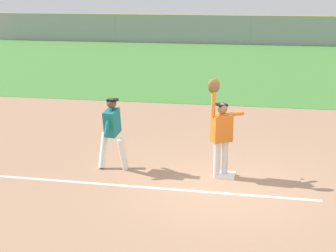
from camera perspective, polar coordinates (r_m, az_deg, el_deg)
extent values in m
plane|color=tan|center=(11.06, 6.01, -6.82)|extent=(80.87, 80.87, 0.00)
cube|color=#478438|center=(27.95, 8.78, 6.82)|extent=(40.42, 19.59, 0.01)
cube|color=white|center=(11.71, -13.73, -5.89)|extent=(12.00, 0.29, 0.01)
cube|color=white|center=(11.61, 6.62, -5.53)|extent=(0.40, 0.40, 0.08)
cylinder|color=silver|center=(11.49, 6.41, -3.70)|extent=(0.21, 0.21, 0.85)
cylinder|color=silver|center=(11.40, 5.53, -3.83)|extent=(0.21, 0.21, 0.85)
cube|color=orange|center=(11.23, 6.08, -0.27)|extent=(0.51, 0.45, 0.60)
sphere|color=#8C6647|center=(11.11, 6.14, 1.99)|extent=(0.32, 0.32, 0.23)
cube|color=black|center=(11.12, 6.08, 2.40)|extent=(0.29, 0.29, 0.05)
cylinder|color=orange|center=(10.98, 5.15, 2.68)|extent=(0.12, 0.12, 0.62)
cylinder|color=orange|center=(11.25, 7.11, 1.32)|extent=(0.57, 0.41, 0.09)
ellipsoid|color=brown|center=(10.90, 5.20, 4.52)|extent=(0.31, 0.27, 0.32)
cylinder|color=white|center=(11.77, -5.12, -3.19)|extent=(0.20, 0.45, 0.85)
cylinder|color=white|center=(12.12, -7.32, -2.70)|extent=(0.20, 0.45, 0.85)
cube|color=#197272|center=(11.73, -6.34, 0.42)|extent=(0.31, 0.55, 0.66)
sphere|color=brown|center=(11.62, -6.40, 2.58)|extent=(0.25, 0.25, 0.23)
cube|color=black|center=(11.59, -6.27, 2.93)|extent=(0.24, 0.22, 0.05)
cylinder|color=#197272|center=(11.90, -5.94, 1.07)|extent=(0.13, 0.41, 0.58)
cylinder|color=#197272|center=(11.51, -6.77, 0.54)|extent=(0.13, 0.41, 0.58)
sphere|color=white|center=(11.47, 6.14, 2.53)|extent=(0.07, 0.07, 0.07)
cube|color=#93999E|center=(37.56, 9.31, 10.58)|extent=(40.42, 0.06, 2.04)
cylinder|color=yellow|center=(37.49, 9.38, 12.18)|extent=(40.42, 0.06, 0.06)
cylinder|color=gray|center=(39.07, -5.94, 10.89)|extent=(0.08, 0.08, 2.04)
cylinder|color=gray|center=(37.56, 9.31, 10.58)|extent=(0.08, 0.08, 2.04)
cube|color=#B21E1E|center=(41.92, -1.03, 10.68)|extent=(4.59, 2.40, 0.55)
cube|color=#2D333D|center=(41.88, -1.03, 11.33)|extent=(2.39, 1.99, 0.40)
cylinder|color=black|center=(42.44, 1.27, 10.37)|extent=(0.62, 0.29, 0.60)
cylinder|color=black|center=(40.62, 0.54, 10.14)|extent=(0.62, 0.29, 0.60)
cylinder|color=black|center=(43.30, -2.49, 10.47)|extent=(0.62, 0.29, 0.60)
cylinder|color=black|center=(41.52, -3.37, 10.23)|extent=(0.62, 0.29, 0.60)
cube|color=white|center=(40.54, 6.56, 10.42)|extent=(4.41, 1.93, 0.55)
cube|color=#2D333D|center=(40.50, 6.58, 11.09)|extent=(2.21, 1.76, 0.40)
cylinder|color=black|center=(41.44, 8.67, 10.07)|extent=(0.60, 0.22, 0.60)
cylinder|color=black|center=(39.55, 8.57, 9.82)|extent=(0.60, 0.22, 0.60)
cylinder|color=black|center=(41.63, 4.62, 10.22)|extent=(0.60, 0.22, 0.60)
cylinder|color=black|center=(39.75, 4.33, 9.97)|extent=(0.60, 0.22, 0.60)
cube|color=black|center=(40.75, 15.84, 9.96)|extent=(4.51, 2.16, 0.55)
cube|color=#2D333D|center=(40.71, 15.89, 10.63)|extent=(2.30, 1.88, 0.40)
cylinder|color=black|center=(41.79, 17.78, 9.56)|extent=(0.61, 0.26, 0.60)
cylinder|color=black|center=(39.90, 17.95, 9.29)|extent=(0.61, 0.26, 0.60)
cylinder|color=black|center=(41.69, 13.76, 9.84)|extent=(0.61, 0.26, 0.60)
cylinder|color=black|center=(39.80, 13.74, 9.58)|extent=(0.61, 0.26, 0.60)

